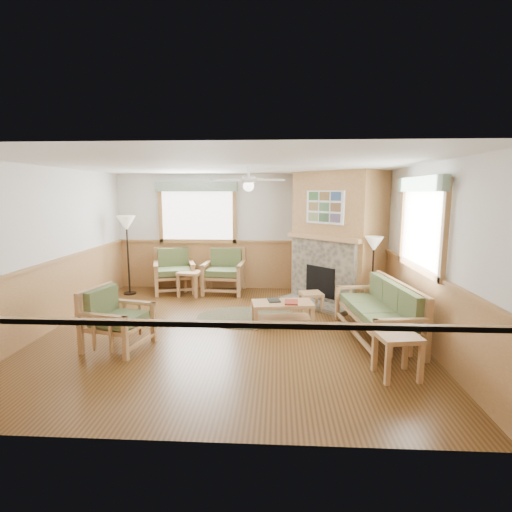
# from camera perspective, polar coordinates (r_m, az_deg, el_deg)

# --- Properties ---
(floor) EXTENTS (6.00, 6.00, 0.01)m
(floor) POSITION_cam_1_polar(r_m,az_deg,el_deg) (6.78, -3.77, -10.61)
(floor) COLOR #573718
(floor) RESTS_ON ground
(ceiling) EXTENTS (6.00, 6.00, 0.01)m
(ceiling) POSITION_cam_1_polar(r_m,az_deg,el_deg) (6.39, -4.03, 12.86)
(ceiling) COLOR white
(ceiling) RESTS_ON floor
(wall_back) EXTENTS (6.00, 0.02, 2.70)m
(wall_back) POSITION_cam_1_polar(r_m,az_deg,el_deg) (9.41, -1.66, 3.45)
(wall_back) COLOR silver
(wall_back) RESTS_ON floor
(wall_front) EXTENTS (6.00, 0.02, 2.70)m
(wall_front) POSITION_cam_1_polar(r_m,az_deg,el_deg) (3.55, -9.85, -6.27)
(wall_front) COLOR silver
(wall_front) RESTS_ON floor
(wall_left) EXTENTS (0.02, 6.00, 2.70)m
(wall_left) POSITION_cam_1_polar(r_m,az_deg,el_deg) (7.44, -27.50, 0.89)
(wall_left) COLOR silver
(wall_left) RESTS_ON floor
(wall_right) EXTENTS (0.02, 6.00, 2.70)m
(wall_right) POSITION_cam_1_polar(r_m,az_deg,el_deg) (6.77, 22.19, 0.54)
(wall_right) COLOR silver
(wall_right) RESTS_ON floor
(wainscot) EXTENTS (6.00, 6.00, 1.10)m
(wainscot) POSITION_cam_1_polar(r_m,az_deg,el_deg) (6.61, -3.82, -6.08)
(wainscot) COLOR #A77744
(wainscot) RESTS_ON floor
(fireplace) EXTENTS (3.11, 3.11, 2.70)m
(fireplace) POSITION_cam_1_polar(r_m,az_deg,el_deg) (8.53, 11.66, 2.67)
(fireplace) COLOR #A77744
(fireplace) RESTS_ON floor
(window_back) EXTENTS (1.90, 0.16, 1.50)m
(window_back) POSITION_cam_1_polar(r_m,az_deg,el_deg) (9.48, -8.47, 10.54)
(window_back) COLOR white
(window_back) RESTS_ON wall_back
(window_right) EXTENTS (0.16, 1.90, 1.50)m
(window_right) POSITION_cam_1_polar(r_m,az_deg,el_deg) (6.51, 23.07, 10.60)
(window_right) COLOR white
(window_right) RESTS_ON wall_right
(ceiling_fan) EXTENTS (1.59, 1.59, 0.36)m
(ceiling_fan) POSITION_cam_1_polar(r_m,az_deg,el_deg) (6.66, -1.07, 12.38)
(ceiling_fan) COLOR white
(ceiling_fan) RESTS_ON ceiling
(sofa) EXTENTS (2.02, 1.02, 0.89)m
(sofa) POSITION_cam_1_polar(r_m,az_deg,el_deg) (6.58, 16.86, -7.49)
(sofa) COLOR tan
(sofa) RESTS_ON floor
(armchair_back_left) EXTENTS (1.10, 1.10, 0.99)m
(armchair_back_left) POSITION_cam_1_polar(r_m,az_deg,el_deg) (9.37, -11.62, -2.06)
(armchair_back_left) COLOR tan
(armchair_back_left) RESTS_ON floor
(armchair_back_right) EXTENTS (0.94, 0.94, 0.99)m
(armchair_back_right) POSITION_cam_1_polar(r_m,az_deg,el_deg) (9.14, -4.60, -2.16)
(armchair_back_right) COLOR tan
(armchair_back_right) RESTS_ON floor
(armchair_left) EXTENTS (0.96, 0.96, 0.90)m
(armchair_left) POSITION_cam_1_polar(r_m,az_deg,el_deg) (6.26, -19.15, -8.44)
(armchair_left) COLOR tan
(armchair_left) RESTS_ON floor
(coffee_table) EXTENTS (1.10, 0.67, 0.41)m
(coffee_table) POSITION_cam_1_polar(r_m,az_deg,el_deg) (6.96, 3.80, -8.23)
(coffee_table) COLOR tan
(coffee_table) RESTS_ON floor
(end_table_chairs) EXTENTS (0.57, 0.55, 0.55)m
(end_table_chairs) POSITION_cam_1_polar(r_m,az_deg,el_deg) (8.99, -9.33, -3.90)
(end_table_chairs) COLOR tan
(end_table_chairs) RESTS_ON floor
(end_table_sofa) EXTENTS (0.56, 0.55, 0.55)m
(end_table_sofa) POSITION_cam_1_polar(r_m,az_deg,el_deg) (5.39, 19.50, -13.27)
(end_table_sofa) COLOR tan
(end_table_sofa) RESTS_ON floor
(footstool) EXTENTS (0.49, 0.49, 0.35)m
(footstool) POSITION_cam_1_polar(r_m,az_deg,el_deg) (7.89, 7.87, -6.43)
(footstool) COLOR tan
(footstool) RESTS_ON floor
(braided_rug) EXTENTS (2.32, 2.32, 0.01)m
(braided_rug) POSITION_cam_1_polar(r_m,az_deg,el_deg) (7.40, -0.97, -8.77)
(braided_rug) COLOR #4A472E
(braided_rug) RESTS_ON floor
(floor_lamp_left) EXTENTS (0.46, 0.46, 1.77)m
(floor_lamp_left) POSITION_cam_1_polar(r_m,az_deg,el_deg) (9.34, -17.82, 0.11)
(floor_lamp_left) COLOR black
(floor_lamp_left) RESTS_ON floor
(floor_lamp_right) EXTENTS (0.38, 0.38, 1.48)m
(floor_lamp_right) POSITION_cam_1_polar(r_m,az_deg,el_deg) (7.72, 16.31, -2.75)
(floor_lamp_right) COLOR black
(floor_lamp_right) RESTS_ON floor
(book_red) EXTENTS (0.23, 0.31, 0.03)m
(book_red) POSITION_cam_1_polar(r_m,az_deg,el_deg) (6.85, 5.09, -6.48)
(book_red) COLOR maroon
(book_red) RESTS_ON coffee_table
(book_dark) EXTENTS (0.25, 0.30, 0.03)m
(book_dark) POSITION_cam_1_polar(r_m,az_deg,el_deg) (6.96, 2.57, -6.23)
(book_dark) COLOR black
(book_dark) RESTS_ON coffee_table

